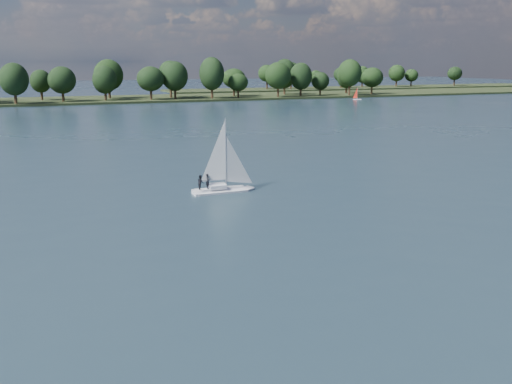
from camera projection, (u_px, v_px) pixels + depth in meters
ground at (103, 141)px, 102.96m from camera, size 700.00×700.00×0.00m
far_shore at (62, 102)px, 204.17m from camera, size 660.00×40.00×1.50m
far_shore_back at (369, 88)px, 305.99m from camera, size 220.00×30.00×1.40m
sailboat at (220, 171)px, 62.00m from camera, size 6.46×1.89×8.47m
dinghy_orange at (357, 96)px, 215.40m from camera, size 3.22×2.34×4.81m
treeline at (22, 79)px, 194.42m from camera, size 562.63×73.47×17.73m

